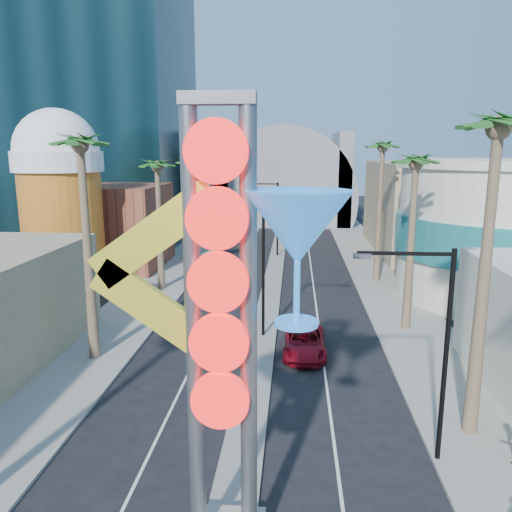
# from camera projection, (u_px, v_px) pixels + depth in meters

# --- Properties ---
(sidewalk_west) EXTENTS (5.00, 100.00, 0.15)m
(sidewalk_west) POSITION_uv_depth(u_px,v_px,m) (171.00, 274.00, 45.96)
(sidewalk_west) COLOR gray
(sidewalk_west) RESTS_ON ground
(sidewalk_east) EXTENTS (5.00, 100.00, 0.15)m
(sidewalk_east) POSITION_uv_depth(u_px,v_px,m) (380.00, 278.00, 44.52)
(sidewalk_east) COLOR gray
(sidewalk_east) RESTS_ON ground
(median) EXTENTS (1.60, 84.00, 0.15)m
(median) POSITION_uv_depth(u_px,v_px,m) (275.00, 269.00, 48.17)
(median) COLOR gray
(median) RESTS_ON ground
(hotel_tower) EXTENTS (20.00, 20.00, 50.00)m
(hotel_tower) POSITION_uv_depth(u_px,v_px,m) (94.00, 31.00, 58.35)
(hotel_tower) COLOR black
(hotel_tower) RESTS_ON ground
(brick_filler_west) EXTENTS (10.00, 10.00, 8.00)m
(brick_filler_west) POSITION_uv_depth(u_px,v_px,m) (111.00, 226.00, 48.58)
(brick_filler_west) COLOR brown
(brick_filler_west) RESTS_ON ground
(filler_east) EXTENTS (10.00, 20.00, 10.00)m
(filler_east) POSITION_uv_depth(u_px,v_px,m) (422.00, 208.00, 55.69)
(filler_east) COLOR #9B8864
(filler_east) RESTS_ON ground
(beer_mug) EXTENTS (7.00, 7.00, 14.50)m
(beer_mug) POSITION_uv_depth(u_px,v_px,m) (60.00, 194.00, 40.05)
(beer_mug) COLOR #B06F17
(beer_mug) RESTS_ON ground
(turquoise_building) EXTENTS (16.60, 16.60, 10.60)m
(turquoise_building) POSITION_uv_depth(u_px,v_px,m) (507.00, 231.00, 37.92)
(turquoise_building) COLOR beige
(turquoise_building) RESTS_ON ground
(canopy) EXTENTS (22.00, 16.00, 22.00)m
(canopy) POSITION_uv_depth(u_px,v_px,m) (284.00, 195.00, 80.46)
(canopy) COLOR slate
(canopy) RESTS_ON ground
(neon_sign) EXTENTS (6.53, 2.60, 12.55)m
(neon_sign) POSITION_uv_depth(u_px,v_px,m) (253.00, 310.00, 12.43)
(neon_sign) COLOR gray
(neon_sign) RESTS_ON ground
(streetlight_0) EXTENTS (3.79, 0.25, 8.00)m
(streetlight_0) POSITION_uv_depth(u_px,v_px,m) (273.00, 260.00, 29.58)
(streetlight_0) COLOR black
(streetlight_0) RESTS_ON ground
(streetlight_1) EXTENTS (3.79, 0.25, 8.00)m
(streetlight_1) POSITION_uv_depth(u_px,v_px,m) (272.00, 212.00, 53.07)
(streetlight_1) COLOR black
(streetlight_1) RESTS_ON ground
(streetlight_2) EXTENTS (3.45, 0.25, 8.00)m
(streetlight_2) POSITION_uv_depth(u_px,v_px,m) (433.00, 337.00, 17.41)
(streetlight_2) COLOR black
(streetlight_2) RESTS_ON ground
(palm_1) EXTENTS (2.40, 2.40, 12.70)m
(palm_1) POSITION_uv_depth(u_px,v_px,m) (81.00, 159.00, 25.17)
(palm_1) COLOR brown
(palm_1) RESTS_ON ground
(palm_2) EXTENTS (2.40, 2.40, 11.20)m
(palm_2) POSITION_uv_depth(u_px,v_px,m) (157.00, 173.00, 39.11)
(palm_2) COLOR brown
(palm_2) RESTS_ON ground
(palm_3) EXTENTS (2.40, 2.40, 11.20)m
(palm_3) POSITION_uv_depth(u_px,v_px,m) (189.00, 168.00, 50.81)
(palm_3) COLOR brown
(palm_3) RESTS_ON ground
(palm_5) EXTENTS (2.40, 2.40, 13.20)m
(palm_5) POSITION_uv_depth(u_px,v_px,m) (497.00, 149.00, 17.86)
(palm_5) COLOR brown
(palm_5) RESTS_ON ground
(palm_6) EXTENTS (2.40, 2.40, 11.70)m
(palm_6) POSITION_uv_depth(u_px,v_px,m) (416.00, 173.00, 29.84)
(palm_6) COLOR brown
(palm_6) RESTS_ON ground
(palm_7) EXTENTS (2.40, 2.40, 12.70)m
(palm_7) POSITION_uv_depth(u_px,v_px,m) (382.00, 156.00, 41.36)
(palm_7) COLOR brown
(palm_7) RESTS_ON ground
(red_pickup) EXTENTS (2.37, 5.03, 1.39)m
(red_pickup) POSITION_uv_depth(u_px,v_px,m) (304.00, 342.00, 27.96)
(red_pickup) COLOR maroon
(red_pickup) RESTS_ON ground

